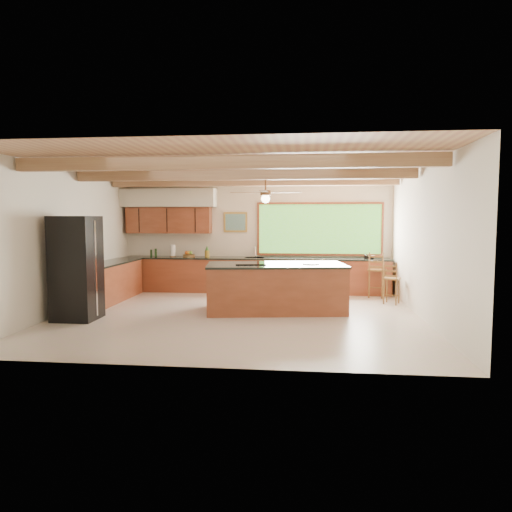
# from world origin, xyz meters

# --- Properties ---
(ground) EXTENTS (7.20, 7.20, 0.00)m
(ground) POSITION_xyz_m (0.00, 0.00, 0.00)
(ground) COLOR #C2AFA1
(ground) RESTS_ON ground
(room_shell) EXTENTS (7.27, 6.54, 3.02)m
(room_shell) POSITION_xyz_m (-0.17, 0.65, 2.21)
(room_shell) COLOR beige
(room_shell) RESTS_ON ground
(counter_run) EXTENTS (7.12, 3.10, 1.24)m
(counter_run) POSITION_xyz_m (-0.82, 2.52, 0.46)
(counter_run) COLOR brown
(counter_run) RESTS_ON ground
(island) EXTENTS (3.03, 1.75, 1.02)m
(island) POSITION_xyz_m (0.72, 0.53, 0.50)
(island) COLOR brown
(island) RESTS_ON ground
(refrigerator) EXTENTS (0.79, 0.76, 2.00)m
(refrigerator) POSITION_xyz_m (-3.05, -0.69, 1.00)
(refrigerator) COLOR black
(refrigerator) RESTS_ON ground
(bar_stool_a) EXTENTS (0.43, 0.43, 0.97)m
(bar_stool_a) POSITION_xyz_m (0.13, 1.55, 0.58)
(bar_stool_a) COLOR brown
(bar_stool_a) RESTS_ON ground
(bar_stool_b) EXTENTS (0.38, 0.38, 0.96)m
(bar_stool_b) POSITION_xyz_m (1.68, 2.40, 0.57)
(bar_stool_b) COLOR brown
(bar_stool_b) RESTS_ON ground
(bar_stool_c) EXTENTS (0.51, 0.51, 1.14)m
(bar_stool_c) POSITION_xyz_m (3.10, 2.39, 0.67)
(bar_stool_c) COLOR brown
(bar_stool_c) RESTS_ON ground
(bar_stool_d) EXTENTS (0.46, 0.46, 0.97)m
(bar_stool_d) POSITION_xyz_m (3.30, 1.55, 0.58)
(bar_stool_d) COLOR brown
(bar_stool_d) RESTS_ON ground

